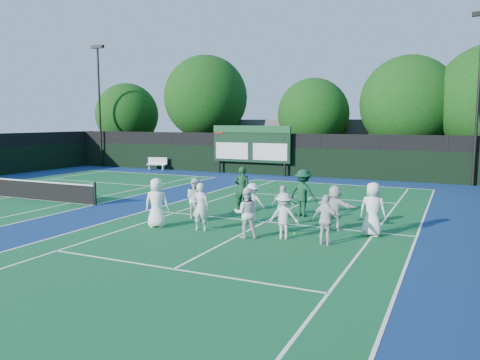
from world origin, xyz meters
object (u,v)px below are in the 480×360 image
at_px(scoreboard, 251,144).
at_px(tennis_net, 10,188).
at_px(bench, 157,163).
at_px(coach_left, 242,189).

relative_size(scoreboard, tennis_net, 0.53).
bearing_deg(scoreboard, bench, -178.49).
bearing_deg(bench, coach_left, -43.61).
relative_size(tennis_net, bench, 6.88).
bearing_deg(coach_left, tennis_net, -9.17).
relative_size(bench, coach_left, 0.85).
bearing_deg(coach_left, scoreboard, -84.86).
height_order(scoreboard, coach_left, scoreboard).
xyz_separation_m(scoreboard, bench, (-8.05, -0.21, -1.65)).
bearing_deg(coach_left, bench, -60.66).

